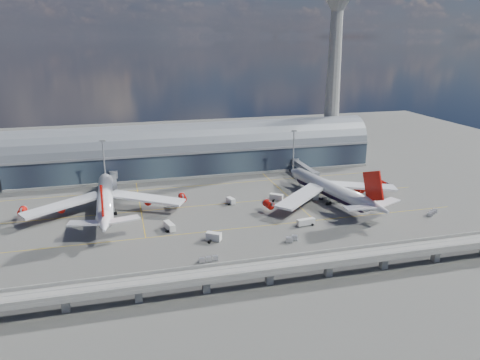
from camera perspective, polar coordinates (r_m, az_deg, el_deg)
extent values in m
plane|color=#474744|center=(197.73, -1.44, -4.87)|extent=(500.00, 500.00, 0.00)
cube|color=gold|center=(188.74, -0.73, -5.97)|extent=(200.00, 0.25, 0.01)
cube|color=gold|center=(215.95, -2.67, -2.95)|extent=(200.00, 0.25, 0.01)
cube|color=gold|center=(243.82, -4.17, -0.62)|extent=(200.00, 0.25, 0.01)
cube|color=gold|center=(221.33, -12.13, -2.83)|extent=(0.25, 80.00, 0.01)
cube|color=gold|center=(234.26, 5.20, -1.39)|extent=(0.25, 80.00, 0.01)
cube|color=#202736|center=(268.42, -5.32, 2.56)|extent=(200.00, 28.00, 14.00)
cylinder|color=gray|center=(266.76, -5.36, 4.02)|extent=(200.00, 28.00, 28.00)
cube|color=gray|center=(253.33, -4.83, 3.33)|extent=(200.00, 1.00, 1.20)
cube|color=gray|center=(270.08, -5.28, 1.25)|extent=(200.00, 30.00, 1.20)
cube|color=gray|center=(299.05, 10.82, 3.24)|extent=(18.00, 18.00, 8.00)
cone|color=gray|center=(292.21, 11.27, 11.07)|extent=(10.00, 10.00, 90.00)
cone|color=gray|center=(291.36, 11.83, 20.29)|extent=(16.00, 16.00, 8.00)
cube|color=gray|center=(147.31, 3.61, -10.61)|extent=(220.00, 8.50, 1.20)
cube|color=gray|center=(143.45, 4.13, -10.93)|extent=(220.00, 0.40, 1.20)
cube|color=gray|center=(150.18, 3.13, -9.56)|extent=(220.00, 0.40, 1.20)
cube|color=gray|center=(145.75, 3.80, -10.65)|extent=(220.00, 0.12, 0.12)
cube|color=gray|center=(148.27, 3.43, -10.13)|extent=(220.00, 0.12, 0.12)
cube|color=gray|center=(143.76, -20.51, -13.88)|extent=(2.20, 2.20, 5.00)
cube|color=gray|center=(142.66, -12.29, -13.37)|extent=(2.20, 2.20, 5.00)
cube|color=gray|center=(144.34, -4.16, -12.60)|extent=(2.20, 2.20, 5.00)
cube|color=gray|center=(148.72, 3.59, -11.64)|extent=(2.20, 2.20, 5.00)
cube|color=gray|center=(155.57, 10.72, -10.56)|extent=(2.20, 2.20, 5.00)
cube|color=gray|center=(164.57, 17.12, -9.44)|extent=(2.20, 2.20, 5.00)
cube|color=gray|center=(175.41, 22.76, -8.36)|extent=(2.20, 2.20, 5.00)
cylinder|color=gray|center=(241.58, -16.19, 1.66)|extent=(0.70, 0.70, 25.00)
cube|color=gray|center=(238.68, -16.44, 4.60)|extent=(3.00, 0.40, 1.00)
cylinder|color=gray|center=(258.42, 6.53, 3.21)|extent=(0.70, 0.70, 25.00)
cube|color=gray|center=(255.70, 6.63, 5.98)|extent=(3.00, 0.40, 1.00)
cylinder|color=white|center=(212.29, -16.12, -2.14)|extent=(6.89, 55.50, 6.69)
cone|color=white|center=(241.76, -16.06, 0.20)|extent=(6.72, 8.39, 6.69)
cone|color=white|center=(181.04, -16.22, -5.21)|extent=(6.74, 12.57, 6.69)
cube|color=red|center=(181.14, -16.42, -2.42)|extent=(0.78, 12.51, 13.85)
cube|color=white|center=(211.89, -20.83, -2.88)|extent=(33.67, 23.31, 2.70)
cube|color=white|center=(210.73, -11.35, -2.17)|extent=(33.73, 23.13, 2.70)
cylinder|color=red|center=(214.54, -20.90, -3.18)|extent=(3.37, 5.24, 3.35)
cylinder|color=red|center=(216.91, -24.99, -3.46)|extent=(3.37, 5.24, 3.35)
cylinder|color=red|center=(213.35, -11.19, -2.45)|extent=(3.37, 5.24, 3.35)
cylinder|color=red|center=(214.72, -7.05, -2.12)|extent=(3.37, 5.24, 3.35)
cylinder|color=gray|center=(232.40, -15.98, -1.74)|extent=(0.52, 0.52, 3.14)
cylinder|color=gray|center=(210.11, -16.93, -3.83)|extent=(0.63, 0.63, 3.14)
cylinder|color=gray|center=(209.89, -15.11, -3.70)|extent=(0.63, 0.63, 3.14)
cylinder|color=black|center=(210.45, -16.91, -4.09)|extent=(2.31, 1.58, 1.57)
cylinder|color=black|center=(210.23, -15.08, -3.95)|extent=(2.31, 1.58, 1.57)
cylinder|color=white|center=(221.89, 10.87, -0.95)|extent=(16.71, 52.77, 6.31)
cone|color=white|center=(244.92, 6.73, 0.96)|extent=(7.92, 9.78, 6.31)
cone|color=white|center=(198.81, 16.36, -3.22)|extent=(8.79, 14.05, 6.31)
cube|color=red|center=(198.46, 15.93, -0.70)|extent=(3.35, 12.89, 14.40)
cube|color=white|center=(210.98, 7.50, -1.98)|extent=(30.82, 27.59, 2.69)
cube|color=white|center=(230.94, 14.56, -0.71)|extent=(33.92, 17.63, 2.69)
cylinder|color=black|center=(222.43, 10.84, -1.37)|extent=(14.70, 47.30, 5.36)
cylinder|color=red|center=(212.99, 7.02, -2.33)|extent=(4.50, 6.02, 3.48)
cylinder|color=red|center=(205.45, 3.48, -2.97)|extent=(4.50, 6.02, 3.48)
cylinder|color=red|center=(233.47, 14.30, -1.00)|extent=(4.50, 6.02, 3.48)
cylinder|color=red|center=(243.30, 17.02, -0.50)|extent=(4.50, 6.02, 3.48)
cylinder|color=gray|center=(237.58, 8.13, -0.81)|extent=(0.54, 0.54, 3.26)
cylinder|color=gray|center=(218.13, 10.75, -2.59)|extent=(0.65, 0.65, 3.26)
cylinder|color=gray|center=(222.22, 12.19, -2.30)|extent=(0.65, 0.65, 3.26)
cylinder|color=black|center=(218.47, 10.73, -2.84)|extent=(2.67, 2.08, 1.63)
cylinder|color=black|center=(222.56, 12.17, -2.55)|extent=(2.67, 2.08, 1.63)
cube|color=gray|center=(240.57, -15.19, -0.13)|extent=(3.00, 24.00, 3.00)
cube|color=gray|center=(229.10, -15.17, -0.99)|extent=(3.60, 3.60, 3.40)
cylinder|color=gray|center=(252.09, -15.20, 0.65)|extent=(4.40, 4.40, 4.00)
cylinder|color=gray|center=(230.17, -15.10, -1.82)|extent=(0.50, 0.50, 3.40)
cylinder|color=black|center=(230.59, -15.08, -2.14)|extent=(1.40, 0.80, 0.80)
cube|color=gray|center=(257.54, 7.87, 1.43)|extent=(3.00, 28.00, 3.00)
cube|color=gray|center=(245.20, 9.12, 0.58)|extent=(3.60, 3.60, 3.40)
cylinder|color=gray|center=(270.04, 6.75, 2.21)|extent=(4.40, 4.40, 4.00)
cylinder|color=gray|center=(246.20, 9.08, -0.20)|extent=(0.50, 0.50, 3.40)
cylinder|color=black|center=(246.60, 9.06, -0.50)|extent=(1.40, 0.80, 0.80)
cube|color=silver|center=(189.19, -8.59, -5.57)|extent=(4.21, 7.66, 2.71)
cylinder|color=black|center=(191.78, -8.47, -5.63)|extent=(2.76, 1.58, 0.94)
cylinder|color=black|center=(187.53, -8.68, -6.18)|extent=(2.76, 1.58, 0.94)
cube|color=silver|center=(177.72, -3.23, -6.87)|extent=(6.20, 5.32, 2.96)
cylinder|color=black|center=(179.43, -2.81, -7.08)|extent=(2.42, 2.94, 1.03)
cylinder|color=black|center=(177.10, -3.65, -7.43)|extent=(2.42, 2.94, 1.03)
cube|color=silver|center=(193.50, 8.04, -5.07)|extent=(7.77, 3.09, 2.46)
cylinder|color=black|center=(194.55, 8.72, -5.32)|extent=(1.14, 2.45, 0.85)
cylinder|color=black|center=(193.29, 7.33, -5.41)|extent=(1.14, 2.45, 0.85)
cube|color=silver|center=(225.40, 9.30, -1.83)|extent=(5.27, 6.97, 2.84)
cylinder|color=black|center=(227.02, 8.87, -2.00)|extent=(2.88, 2.14, 0.98)
cylinder|color=black|center=(224.59, 9.70, -2.26)|extent=(2.88, 2.14, 0.98)
cube|color=silver|center=(215.56, -1.13, -2.53)|extent=(3.64, 5.39, 2.57)
cylinder|color=black|center=(217.43, -1.10, -2.67)|extent=(2.62, 1.58, 0.89)
cylinder|color=black|center=(214.46, -1.16, -2.96)|extent=(2.62, 1.58, 0.89)
cube|color=silver|center=(221.06, 4.45, -2.05)|extent=(6.41, 5.62, 2.69)
cylinder|color=black|center=(223.01, 4.73, -2.21)|extent=(2.29, 2.63, 0.93)
cylinder|color=black|center=(219.90, 4.15, -2.48)|extent=(2.29, 2.63, 0.93)
cube|color=gray|center=(177.83, 6.02, -7.48)|extent=(3.11, 2.68, 0.33)
cube|color=#B6B6BB|center=(177.47, 6.03, -7.22)|extent=(2.66, 2.40, 1.64)
cube|color=gray|center=(179.70, 6.66, -7.23)|extent=(3.11, 2.68, 0.33)
cube|color=#B6B6BB|center=(179.35, 6.67, -6.97)|extent=(2.66, 2.40, 1.64)
cube|color=gray|center=(162.61, -4.65, -9.91)|extent=(2.32, 1.66, 0.27)
cube|color=#B6B6BB|center=(162.28, -4.65, -9.69)|extent=(1.94, 1.54, 1.36)
cube|color=gray|center=(163.18, -3.84, -9.79)|extent=(2.32, 1.66, 0.27)
cube|color=#B6B6BB|center=(162.85, -3.84, -9.56)|extent=(1.94, 1.54, 1.36)
cube|color=gray|center=(163.79, -3.03, -9.67)|extent=(2.32, 1.66, 0.27)
cube|color=#B6B6BB|center=(163.46, -3.04, -9.44)|extent=(1.94, 1.54, 1.36)
cube|color=gray|center=(216.99, 22.06, -4.08)|extent=(2.55, 2.35, 0.26)
cube|color=#B6B6BB|center=(216.75, 22.08, -3.91)|extent=(2.20, 2.08, 1.32)
cube|color=gray|center=(219.04, 22.27, -3.91)|extent=(2.55, 2.35, 0.26)
cube|color=#B6B6BB|center=(218.81, 22.29, -3.74)|extent=(2.20, 2.08, 1.32)
cube|color=gray|center=(221.10, 22.48, -3.75)|extent=(2.55, 2.35, 0.26)
cube|color=#B6B6BB|center=(220.87, 22.50, -3.57)|extent=(2.20, 2.08, 1.32)
cube|color=gray|center=(223.16, 22.68, -3.58)|extent=(2.55, 2.35, 0.26)
cube|color=#B6B6BB|center=(222.93, 22.70, -3.41)|extent=(2.20, 2.08, 1.32)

